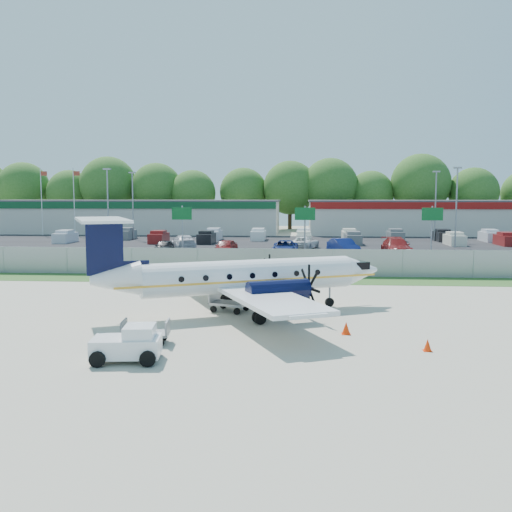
# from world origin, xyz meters

# --- Properties ---
(ground) EXTENTS (170.00, 170.00, 0.00)m
(ground) POSITION_xyz_m (0.00, 0.00, 0.00)
(ground) COLOR #B2AC97
(ground) RESTS_ON ground
(grass_verge) EXTENTS (170.00, 4.00, 0.02)m
(grass_verge) POSITION_xyz_m (0.00, 12.00, 0.01)
(grass_verge) COLOR #2D561E
(grass_verge) RESTS_ON ground
(access_road) EXTENTS (170.00, 8.00, 0.02)m
(access_road) POSITION_xyz_m (0.00, 19.00, 0.01)
(access_road) COLOR black
(access_road) RESTS_ON ground
(parking_lot) EXTENTS (170.00, 32.00, 0.02)m
(parking_lot) POSITION_xyz_m (0.00, 40.00, 0.01)
(parking_lot) COLOR black
(parking_lot) RESTS_ON ground
(perimeter_fence) EXTENTS (120.00, 0.06, 1.99)m
(perimeter_fence) POSITION_xyz_m (0.00, 14.00, 1.00)
(perimeter_fence) COLOR gray
(perimeter_fence) RESTS_ON ground
(building_west) EXTENTS (46.40, 12.40, 5.24)m
(building_west) POSITION_xyz_m (-24.00, 61.98, 2.63)
(building_west) COLOR beige
(building_west) RESTS_ON ground
(building_east) EXTENTS (44.40, 12.40, 5.24)m
(building_east) POSITION_xyz_m (26.00, 61.98, 2.63)
(building_east) COLOR beige
(building_east) RESTS_ON ground
(sign_left) EXTENTS (1.80, 0.26, 5.00)m
(sign_left) POSITION_xyz_m (-8.00, 22.91, 3.61)
(sign_left) COLOR gray
(sign_left) RESTS_ON ground
(sign_mid) EXTENTS (1.80, 0.26, 5.00)m
(sign_mid) POSITION_xyz_m (3.00, 22.91, 3.61)
(sign_mid) COLOR gray
(sign_mid) RESTS_ON ground
(sign_right) EXTENTS (1.80, 0.26, 5.00)m
(sign_right) POSITION_xyz_m (14.00, 22.91, 3.61)
(sign_right) COLOR gray
(sign_right) RESTS_ON ground
(flagpole_west) EXTENTS (1.06, 0.12, 10.00)m
(flagpole_west) POSITION_xyz_m (-35.92, 55.00, 5.64)
(flagpole_west) COLOR white
(flagpole_west) RESTS_ON ground
(flagpole_east) EXTENTS (1.06, 0.12, 10.00)m
(flagpole_east) POSITION_xyz_m (-30.92, 55.00, 5.64)
(flagpole_east) COLOR white
(flagpole_east) RESTS_ON ground
(light_pole_nw) EXTENTS (0.90, 0.35, 9.09)m
(light_pole_nw) POSITION_xyz_m (-20.00, 38.00, 5.23)
(light_pole_nw) COLOR gray
(light_pole_nw) RESTS_ON ground
(light_pole_ne) EXTENTS (0.90, 0.35, 9.09)m
(light_pole_ne) POSITION_xyz_m (20.00, 38.00, 5.23)
(light_pole_ne) COLOR gray
(light_pole_ne) RESTS_ON ground
(light_pole_sw) EXTENTS (0.90, 0.35, 9.09)m
(light_pole_sw) POSITION_xyz_m (-20.00, 48.00, 5.23)
(light_pole_sw) COLOR gray
(light_pole_sw) RESTS_ON ground
(light_pole_se) EXTENTS (0.90, 0.35, 9.09)m
(light_pole_se) POSITION_xyz_m (20.00, 48.00, 5.23)
(light_pole_se) COLOR gray
(light_pole_se) RESTS_ON ground
(tree_line) EXTENTS (112.00, 6.00, 14.00)m
(tree_line) POSITION_xyz_m (0.00, 74.00, 0.00)
(tree_line) COLOR #2C5A1A
(tree_line) RESTS_ON ground
(aircraft) EXTENTS (15.51, 15.04, 4.84)m
(aircraft) POSITION_xyz_m (-0.21, 0.36, 1.87)
(aircraft) COLOR white
(aircraft) RESTS_ON ground
(pushback_tug) EXTENTS (2.53, 1.95, 1.28)m
(pushback_tug) POSITION_xyz_m (-3.39, -8.22, 0.61)
(pushback_tug) COLOR white
(pushback_tug) RESTS_ON ground
(baggage_cart_near) EXTENTS (2.18, 1.74, 1.00)m
(baggage_cart_near) POSITION_xyz_m (-0.91, 0.70, 0.46)
(baggage_cart_near) COLOR gray
(baggage_cart_near) RESTS_ON ground
(baggage_cart_far) EXTENTS (1.92, 1.27, 0.96)m
(baggage_cart_far) POSITION_xyz_m (-3.45, -5.87, 0.44)
(baggage_cart_far) COLOR gray
(baggage_cart_far) RESTS_ON ground
(cone_nose) EXTENTS (0.33, 0.33, 0.46)m
(cone_nose) POSITION_xyz_m (7.47, -6.05, 0.22)
(cone_nose) COLOR #F93407
(cone_nose) RESTS_ON ground
(cone_port_wing) EXTENTS (0.38, 0.38, 0.54)m
(cone_port_wing) POSITION_xyz_m (4.60, -3.63, 0.25)
(cone_port_wing) COLOR #F93407
(cone_port_wing) RESTS_ON ground
(cone_starboard_wing) EXTENTS (0.42, 0.42, 0.59)m
(cone_starboard_wing) POSITION_xyz_m (1.17, 8.80, 0.28)
(cone_starboard_wing) COLOR #F93407
(cone_starboard_wing) RESTS_ON ground
(road_car_mid) EXTENTS (4.24, 2.53, 1.32)m
(road_car_mid) POSITION_xyz_m (11.46, 21.22, 0.00)
(road_car_mid) COLOR silver
(road_car_mid) RESTS_ON ground
(parked_car_a) EXTENTS (1.72, 4.11, 1.39)m
(parked_car_a) POSITION_xyz_m (-11.25, 29.25, 0.00)
(parked_car_a) COLOR black
(parked_car_a) RESTS_ON ground
(parked_car_b) EXTENTS (2.27, 4.75, 1.56)m
(parked_car_b) POSITION_xyz_m (-4.81, 28.49, 0.00)
(parked_car_b) COLOR maroon
(parked_car_b) RESTS_ON ground
(parked_car_c) EXTENTS (2.54, 5.43, 1.50)m
(parked_car_c) POSITION_xyz_m (1.13, 28.41, 0.00)
(parked_car_c) COLOR navy
(parked_car_c) RESTS_ON ground
(parked_car_d) EXTENTS (3.19, 5.31, 1.65)m
(parked_car_d) POSITION_xyz_m (6.87, 29.28, 0.00)
(parked_car_d) COLOR navy
(parked_car_d) RESTS_ON ground
(parked_car_e) EXTENTS (2.54, 5.94, 1.71)m
(parked_car_e) POSITION_xyz_m (12.12, 29.62, 0.00)
(parked_car_e) COLOR maroon
(parked_car_e) RESTS_ON ground
(parked_car_f) EXTENTS (3.98, 5.89, 1.59)m
(parked_car_f) POSITION_xyz_m (-10.25, 34.23, 0.00)
(parked_car_f) COLOR silver
(parked_car_f) RESTS_ON ground
(parked_car_g) EXTENTS (3.63, 5.43, 1.38)m
(parked_car_g) POSITION_xyz_m (3.09, 35.79, 0.00)
(parked_car_g) COLOR silver
(parked_car_g) RESTS_ON ground
(far_parking_rows) EXTENTS (56.00, 10.00, 1.60)m
(far_parking_rows) POSITION_xyz_m (0.00, 45.00, 0.00)
(far_parking_rows) COLOR gray
(far_parking_rows) RESTS_ON ground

